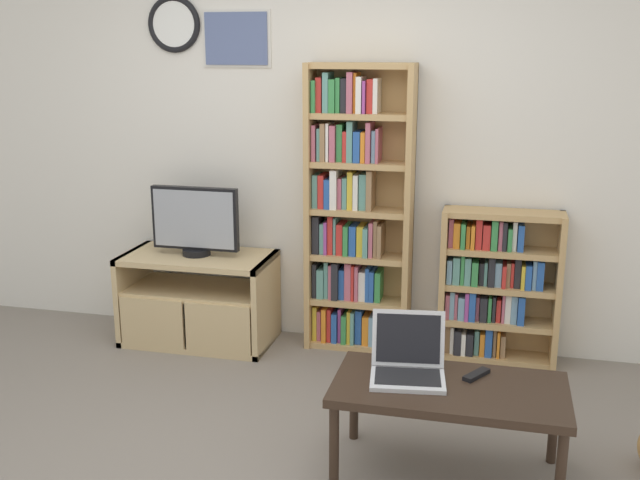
{
  "coord_description": "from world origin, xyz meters",
  "views": [
    {
      "loc": [
        1.08,
        -2.72,
        1.9
      ],
      "look_at": [
        0.17,
        1.04,
        0.89
      ],
      "focal_mm": 42.0,
      "sensor_mm": 36.0,
      "label": 1
    }
  ],
  "objects_px": {
    "laptop": "(408,362)",
    "television": "(195,222)",
    "tv_stand": "(198,298)",
    "bookshelf_tall": "(354,216)",
    "coffee_table": "(449,395)",
    "bookshelf_short": "(493,286)",
    "remote_near_laptop": "(476,375)"
  },
  "relations": [
    {
      "from": "laptop",
      "to": "television",
      "type": "bearing_deg",
      "value": 134.52
    },
    {
      "from": "tv_stand",
      "to": "laptop",
      "type": "xyz_separation_m",
      "value": [
        1.51,
        -1.17,
        0.21
      ]
    },
    {
      "from": "television",
      "to": "bookshelf_short",
      "type": "xyz_separation_m",
      "value": [
        1.88,
        0.16,
        -0.34
      ]
    },
    {
      "from": "coffee_table",
      "to": "remote_near_laptop",
      "type": "bearing_deg",
      "value": 46.94
    },
    {
      "from": "television",
      "to": "remote_near_laptop",
      "type": "height_order",
      "value": "television"
    },
    {
      "from": "bookshelf_short",
      "to": "coffee_table",
      "type": "bearing_deg",
      "value": -96.63
    },
    {
      "from": "bookshelf_tall",
      "to": "bookshelf_short",
      "type": "distance_m",
      "value": 0.96
    },
    {
      "from": "bookshelf_short",
      "to": "remote_near_laptop",
      "type": "relative_size",
      "value": 5.94
    },
    {
      "from": "laptop",
      "to": "coffee_table",
      "type": "bearing_deg",
      "value": -23.69
    },
    {
      "from": "bookshelf_short",
      "to": "laptop",
      "type": "bearing_deg",
      "value": -104.91
    },
    {
      "from": "television",
      "to": "laptop",
      "type": "bearing_deg",
      "value": -37.96
    },
    {
      "from": "coffee_table",
      "to": "laptop",
      "type": "relative_size",
      "value": 2.8
    },
    {
      "from": "television",
      "to": "remote_near_laptop",
      "type": "bearing_deg",
      "value": -31.61
    },
    {
      "from": "bookshelf_tall",
      "to": "laptop",
      "type": "distance_m",
      "value": 1.48
    },
    {
      "from": "television",
      "to": "bookshelf_tall",
      "type": "xyz_separation_m",
      "value": [
        1.0,
        0.16,
        0.06
      ]
    },
    {
      "from": "remote_near_laptop",
      "to": "laptop",
      "type": "bearing_deg",
      "value": -136.81
    },
    {
      "from": "tv_stand",
      "to": "bookshelf_tall",
      "type": "xyz_separation_m",
      "value": [
        1.0,
        0.18,
        0.57
      ]
    },
    {
      "from": "bookshelf_tall",
      "to": "remote_near_laptop",
      "type": "relative_size",
      "value": 11.32
    },
    {
      "from": "laptop",
      "to": "remote_near_laptop",
      "type": "height_order",
      "value": "laptop"
    },
    {
      "from": "bookshelf_tall",
      "to": "remote_near_laptop",
      "type": "distance_m",
      "value": 1.58
    },
    {
      "from": "laptop",
      "to": "bookshelf_tall",
      "type": "bearing_deg",
      "value": 103.44
    },
    {
      "from": "laptop",
      "to": "bookshelf_short",
      "type": "bearing_deg",
      "value": 67.56
    },
    {
      "from": "tv_stand",
      "to": "bookshelf_short",
      "type": "distance_m",
      "value": 1.89
    },
    {
      "from": "tv_stand",
      "to": "television",
      "type": "relative_size",
      "value": 1.68
    },
    {
      "from": "tv_stand",
      "to": "coffee_table",
      "type": "bearing_deg",
      "value": -35.63
    },
    {
      "from": "coffee_table",
      "to": "television",
      "type": "bearing_deg",
      "value": 144.09
    },
    {
      "from": "bookshelf_short",
      "to": "coffee_table",
      "type": "distance_m",
      "value": 1.41
    },
    {
      "from": "remote_near_laptop",
      "to": "tv_stand",
      "type": "bearing_deg",
      "value": -179.53
    },
    {
      "from": "tv_stand",
      "to": "bookshelf_tall",
      "type": "height_order",
      "value": "bookshelf_tall"
    },
    {
      "from": "laptop",
      "to": "remote_near_laptop",
      "type": "xyz_separation_m",
      "value": [
        0.31,
        0.06,
        -0.06
      ]
    },
    {
      "from": "bookshelf_short",
      "to": "coffee_table",
      "type": "relative_size",
      "value": 0.92
    },
    {
      "from": "tv_stand",
      "to": "bookshelf_tall",
      "type": "distance_m",
      "value": 1.16
    }
  ]
}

